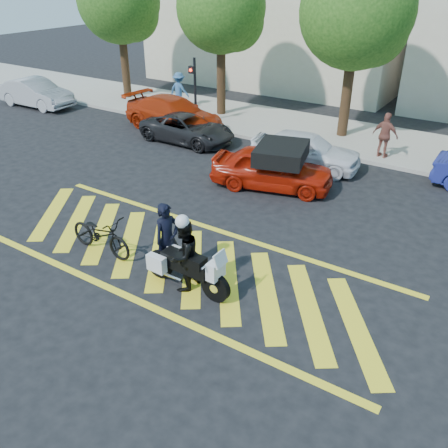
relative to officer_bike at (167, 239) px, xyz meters
The scene contains 18 objects.
ground 1.09m from the officer_bike, 106.33° to the left, with size 90.00×90.00×0.00m, color black.
sidewalk 12.55m from the officer_bike, 90.69° to the left, with size 60.00×5.00×0.15m, color #9E998E.
crosswalk 1.09m from the officer_bike, 110.17° to the left, with size 12.33×4.00×0.01m.
tree_far_left 18.57m from the officer_bike, 135.99° to the left, with size 4.40×4.40×7.41m.
tree_left 14.74m from the officer_bike, 117.41° to the left, with size 4.20×4.20×7.26m.
tree_center 13.25m from the officer_bike, 90.11° to the left, with size 4.60×4.60×7.56m.
signal_pole 12.26m from the officer_bike, 122.97° to the left, with size 0.28×0.43×3.20m.
officer_bike is the anchor object (origin of this frame).
bicycle 2.15m from the officer_bike, behind, with size 0.73×2.09×1.10m, color black.
police_motorcycle 0.92m from the officer_bike, 23.18° to the right, with size 2.44×0.78×1.08m.
officer_moto 0.84m from the officer_bike, 23.67° to the right, with size 0.88×0.69×1.82m, color black.
red_convertible 6.03m from the officer_bike, 92.51° to the left, with size 1.68×4.19×1.43m, color #B31A08.
parked_far_left 18.28m from the officer_bike, 152.09° to the left, with size 1.57×4.50×1.48m, color #999AA0.
parked_left 11.80m from the officer_bike, 127.60° to the left, with size 2.11×5.20×1.51m, color #A8270A.
parked_mid_left 10.06m from the officer_bike, 124.19° to the left, with size 1.98×4.29×1.19m, color black.
parked_mid_right 8.32m from the officer_bike, 90.44° to the left, with size 1.68×4.17×1.42m, color white.
pedestrian_left 15.46m from the officer_bike, 126.70° to the left, with size 1.16×0.66×1.79m, color #356294.
pedestrian_right 10.95m from the officer_bike, 78.41° to the left, with size 1.04×0.43×1.77m, color #914F42.
Camera 1 is at (6.82, -8.19, 6.90)m, focal length 38.00 mm.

